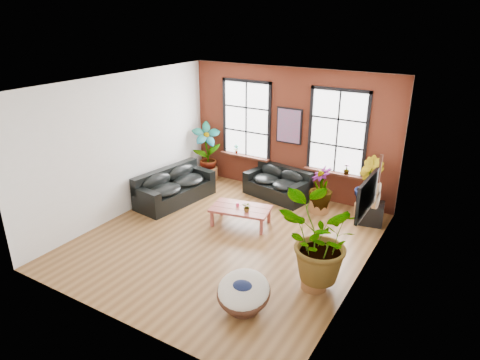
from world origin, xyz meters
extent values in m
cube|color=brown|center=(0.00, 0.00, -0.01)|extent=(6.00, 6.50, 0.02)
cube|color=white|center=(0.00, 0.00, 3.51)|extent=(6.00, 6.50, 0.02)
cube|color=#521E13|center=(0.00, 3.26, 1.75)|extent=(6.00, 0.02, 3.50)
cube|color=silver|center=(0.00, -3.26, 1.75)|extent=(6.00, 0.02, 3.50)
cube|color=silver|center=(-3.01, 0.00, 1.75)|extent=(0.02, 6.50, 3.50)
cube|color=silver|center=(3.01, 0.00, 1.75)|extent=(0.02, 6.50, 3.50)
cube|color=white|center=(-1.35, 3.20, 1.95)|extent=(1.40, 0.02, 2.10)
cube|color=#39180F|center=(-1.35, 3.13, 0.87)|extent=(1.60, 0.22, 0.06)
cube|color=white|center=(1.35, 3.20, 1.95)|extent=(1.40, 0.02, 2.10)
cube|color=#39180F|center=(1.35, 3.13, 0.87)|extent=(1.60, 0.22, 0.06)
cube|color=black|center=(-0.09, 2.74, 0.20)|extent=(1.94, 1.23, 0.41)
cube|color=black|center=(-0.02, 3.06, 0.62)|extent=(1.80, 0.58, 0.42)
cube|color=black|center=(-0.86, 2.90, 0.52)|extent=(0.39, 0.90, 0.21)
cube|color=black|center=(0.69, 2.57, 0.52)|extent=(0.39, 0.90, 0.21)
ellipsoid|color=black|center=(-0.43, 2.76, 0.47)|extent=(0.89, 0.88, 0.23)
ellipsoid|color=black|center=(-0.38, 3.01, 0.62)|extent=(0.79, 0.38, 0.40)
ellipsoid|color=black|center=(0.24, 2.62, 0.47)|extent=(0.89, 0.88, 0.23)
ellipsoid|color=black|center=(0.29, 2.86, 0.62)|extent=(0.79, 0.38, 0.40)
cube|color=black|center=(-2.31, 1.05, 0.22)|extent=(1.22, 2.34, 0.44)
cube|color=black|center=(-2.66, 1.09, 0.66)|extent=(0.52, 2.25, 0.45)
cube|color=black|center=(-2.44, 0.05, 0.55)|extent=(0.96, 0.35, 0.23)
cube|color=black|center=(-2.18, 2.04, 0.55)|extent=(0.96, 0.35, 0.23)
ellipsoid|color=black|center=(-2.32, 0.60, 0.50)|extent=(0.91, 1.07, 0.25)
ellipsoid|color=black|center=(-2.59, 0.64, 0.66)|extent=(0.38, 1.00, 0.43)
ellipsoid|color=black|center=(-2.20, 1.48, 0.50)|extent=(0.91, 1.07, 0.25)
ellipsoid|color=black|center=(-2.47, 1.52, 0.66)|extent=(0.38, 1.00, 0.43)
cube|color=brown|center=(-0.10, 0.79, 0.42)|extent=(1.53, 1.06, 0.06)
cube|color=#39180F|center=(-0.07, 0.66, 0.45)|extent=(1.37, 0.29, 0.00)
cube|color=#39180F|center=(-0.12, 0.92, 0.45)|extent=(1.37, 0.29, 0.00)
cube|color=brown|center=(-0.64, 0.36, 0.20)|extent=(0.08, 0.08, 0.39)
cube|color=brown|center=(0.58, 0.60, 0.20)|extent=(0.08, 0.08, 0.39)
cube|color=brown|center=(-0.77, 0.98, 0.20)|extent=(0.08, 0.08, 0.39)
cube|color=brown|center=(0.45, 1.23, 0.20)|extent=(0.08, 0.08, 0.39)
cylinder|color=#CF335A|center=(-0.20, 0.82, 0.50)|extent=(0.09, 0.09, 0.09)
cylinder|color=#442618|center=(1.58, -1.92, 0.11)|extent=(0.65, 0.65, 0.22)
torus|color=#442618|center=(1.58, -1.92, 0.36)|extent=(1.13, 1.12, 0.42)
ellipsoid|color=beige|center=(1.58, -1.92, 0.41)|extent=(1.09, 1.13, 0.58)
ellipsoid|color=#141C3E|center=(1.60, -1.96, 0.52)|extent=(0.42, 0.36, 0.16)
cube|color=black|center=(0.00, 3.19, 1.95)|extent=(0.74, 0.04, 0.98)
cube|color=#0C7F8C|center=(0.00, 3.16, 1.95)|extent=(0.66, 0.02, 0.90)
cube|color=black|center=(2.95, 0.30, 1.65)|extent=(0.06, 1.25, 0.72)
cube|color=black|center=(2.92, 0.30, 1.65)|extent=(0.01, 1.15, 0.62)
cylinder|color=#B27F4C|center=(2.90, 1.35, 1.13)|extent=(0.09, 0.38, 0.38)
cylinder|color=#B27F4C|center=(2.90, 1.35, 1.38)|extent=(0.09, 0.30, 0.30)
cylinder|color=black|center=(2.90, 1.35, 1.13)|extent=(0.09, 0.11, 0.11)
cube|color=#39180F|center=(2.90, 1.35, 1.75)|extent=(0.04, 0.05, 0.55)
cube|color=#39180F|center=(2.90, 1.35, 2.07)|extent=(0.06, 0.06, 0.14)
cube|color=black|center=(2.56, 2.50, 0.26)|extent=(0.72, 0.63, 0.53)
cylinder|color=brown|center=(-2.46, 2.84, 0.20)|extent=(0.66, 0.66, 0.40)
cylinder|color=brown|center=(2.37, 2.69, 0.18)|extent=(0.53, 0.53, 0.37)
cylinder|color=brown|center=(2.39, -0.69, 0.18)|extent=(0.63, 0.63, 0.35)
cylinder|color=brown|center=(1.27, 2.46, 0.18)|extent=(0.66, 0.66, 0.37)
imported|color=#205215|center=(-2.50, 2.82, 0.97)|extent=(1.03, 1.00, 1.63)
imported|color=#205215|center=(2.37, 2.72, 0.86)|extent=(0.92, 0.99, 1.42)
imported|color=#205215|center=(2.39, -0.67, 0.97)|extent=(1.82, 1.71, 1.61)
imported|color=#205215|center=(1.29, 2.43, 0.68)|extent=(0.85, 0.85, 1.09)
imported|color=#205215|center=(0.15, 0.67, 0.58)|extent=(0.23, 0.21, 0.25)
imported|color=#205215|center=(-1.65, 3.13, 1.04)|extent=(0.17, 0.17, 0.27)
imported|color=#205215|center=(1.70, 3.13, 1.04)|extent=(0.19, 0.19, 0.27)
camera|label=1|loc=(4.67, -7.18, 4.86)|focal=32.00mm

